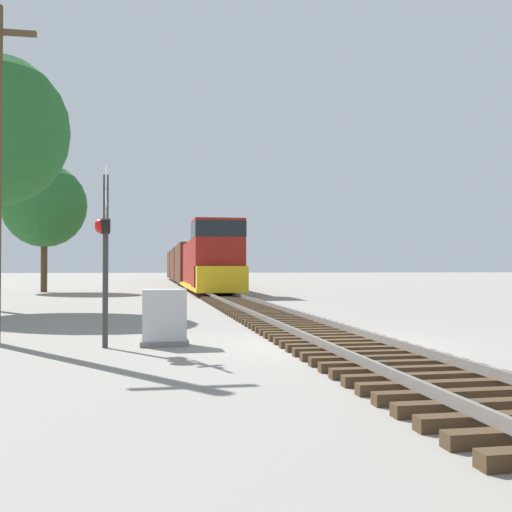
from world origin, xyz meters
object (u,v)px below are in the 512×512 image
at_px(freight_train, 189,265).
at_px(crossing_signal_near, 104,235).
at_px(relay_cabinet, 164,318).
at_px(tree_mid_background, 44,206).

xyz_separation_m(freight_train, crossing_signal_near, (-5.00, -49.01, 0.34)).
relative_size(crossing_signal_near, relay_cabinet, 3.14).
height_order(freight_train, crossing_signal_near, freight_train).
bearing_deg(relay_cabinet, freight_train, 85.66).
xyz_separation_m(relay_cabinet, tree_mid_background, (-7.68, 31.03, 5.53)).
xyz_separation_m(crossing_signal_near, tree_mid_background, (-6.39, 31.17, 3.73)).
bearing_deg(relay_cabinet, tree_mid_background, 103.90).
distance_m(crossing_signal_near, tree_mid_background, 32.04).
distance_m(freight_train, tree_mid_background, 21.56).
xyz_separation_m(crossing_signal_near, relay_cabinet, (1.29, 0.15, -1.80)).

